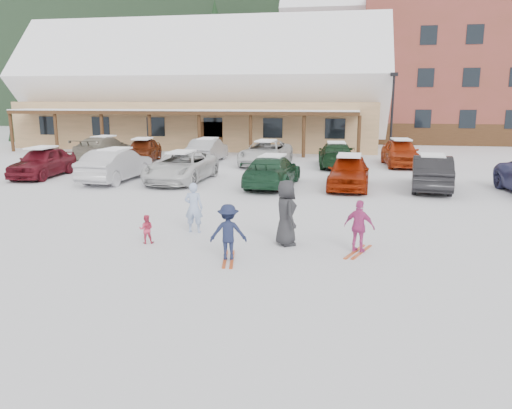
% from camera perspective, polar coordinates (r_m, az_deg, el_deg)
% --- Properties ---
extents(ground, '(160.00, 160.00, 0.00)m').
position_cam_1_polar(ground, '(13.48, -2.01, -5.00)').
color(ground, silver).
rests_on(ground, ground).
extents(forested_hillside, '(300.00, 70.00, 38.00)m').
position_cam_1_polar(forested_hillside, '(98.77, 8.99, 20.82)').
color(forested_hillside, black).
rests_on(forested_hillside, ground).
extents(day_lodge, '(29.12, 12.50, 10.38)m').
position_cam_1_polar(day_lodge, '(42.21, -6.16, 12.09)').
color(day_lodge, tan).
rests_on(day_lodge, ground).
extents(alpine_hotel, '(31.48, 14.01, 21.48)m').
position_cam_1_polar(alpine_hotel, '(52.10, 23.89, 16.34)').
color(alpine_hotel, brown).
rests_on(alpine_hotel, ground).
extents(lamp_post, '(0.50, 0.25, 5.58)m').
position_cam_1_polar(lamp_post, '(35.86, 15.31, 10.52)').
color(lamp_post, black).
rests_on(lamp_post, ground).
extents(conifer_0, '(4.40, 4.40, 10.20)m').
position_cam_1_polar(conifer_0, '(51.40, -24.56, 13.05)').
color(conifer_0, black).
rests_on(conifer_0, ground).
extents(conifer_2, '(5.28, 5.28, 12.24)m').
position_cam_1_polar(conifer_2, '(63.71, -21.48, 13.96)').
color(conifer_2, black).
rests_on(conifer_2, ground).
extents(conifer_3, '(3.96, 3.96, 9.18)m').
position_cam_1_polar(conifer_3, '(56.70, 13.77, 13.02)').
color(conifer_3, black).
rests_on(conifer_3, ground).
extents(adult_skier, '(0.57, 0.39, 1.52)m').
position_cam_1_polar(adult_skier, '(14.95, -7.13, -0.36)').
color(adult_skier, '#9AB0D8').
rests_on(adult_skier, ground).
extents(toddler_red, '(0.46, 0.39, 0.81)m').
position_cam_1_polar(toddler_red, '(14.14, -12.42, -2.76)').
color(toddler_red, '#CD3454').
rests_on(toddler_red, ground).
extents(child_navy, '(1.00, 0.68, 1.42)m').
position_cam_1_polar(child_navy, '(12.36, -3.19, -3.19)').
color(child_navy, '#181F3C').
rests_on(child_navy, ground).
extents(skis_child_navy, '(0.45, 1.41, 0.03)m').
position_cam_1_polar(skis_child_navy, '(12.57, -3.15, -6.24)').
color(skis_child_navy, '#B44319').
rests_on(skis_child_navy, ground).
extents(child_magenta, '(0.89, 0.62, 1.39)m').
position_cam_1_polar(child_magenta, '(13.19, 11.72, -2.49)').
color(child_magenta, '#BF3B83').
rests_on(child_magenta, ground).
extents(skis_child_magenta, '(0.70, 1.38, 0.03)m').
position_cam_1_polar(skis_child_magenta, '(13.38, 11.60, -5.32)').
color(skis_child_magenta, '#B44319').
rests_on(skis_child_magenta, ground).
extents(bystander_dark, '(0.89, 1.04, 1.80)m').
position_cam_1_polar(bystander_dark, '(13.58, 3.44, -0.95)').
color(bystander_dark, '#262629').
rests_on(bystander_dark, ground).
extents(parked_car_0, '(1.98, 4.49, 1.50)m').
position_cam_1_polar(parked_car_0, '(27.47, -23.21, 4.47)').
color(parked_car_0, maroon).
rests_on(parked_car_0, ground).
extents(parked_car_1, '(1.94, 4.83, 1.56)m').
position_cam_1_polar(parked_car_1, '(24.88, -15.71, 4.36)').
color(parked_car_1, '#B7B5BA').
rests_on(parked_car_1, ground).
extents(parked_car_2, '(2.62, 5.28, 1.44)m').
position_cam_1_polar(parked_car_2, '(24.09, -8.52, 4.28)').
color(parked_car_2, silver).
rests_on(parked_car_2, ground).
extents(parked_car_3, '(2.32, 4.97, 1.40)m').
position_cam_1_polar(parked_car_3, '(22.57, 1.88, 3.84)').
color(parked_car_3, '#193D27').
rests_on(parked_car_3, ground).
extents(parked_car_4, '(1.95, 4.42, 1.48)m').
position_cam_1_polar(parked_car_4, '(22.49, 10.55, 3.70)').
color(parked_car_4, '#921F06').
rests_on(parked_car_4, ground).
extents(parked_car_5, '(2.13, 4.75, 1.51)m').
position_cam_1_polar(parked_car_5, '(23.08, 19.42, 3.47)').
color(parked_car_5, black).
rests_on(parked_car_5, ground).
extents(parked_car_7, '(2.24, 5.30, 1.53)m').
position_cam_1_polar(parked_car_7, '(33.46, -16.95, 6.16)').
color(parked_car_7, gray).
rests_on(parked_car_7, ground).
extents(parked_car_8, '(2.32, 4.47, 1.45)m').
position_cam_1_polar(parked_car_8, '(32.07, -12.79, 6.08)').
color(parked_car_8, '#60210C').
rests_on(parked_car_8, ground).
extents(parked_car_9, '(1.58, 4.43, 1.45)m').
position_cam_1_polar(parked_car_9, '(31.40, -5.52, 6.20)').
color(parked_car_9, '#9B9B9F').
rests_on(parked_car_9, ground).
extents(parked_car_10, '(2.88, 5.43, 1.45)m').
position_cam_1_polar(parked_car_10, '(29.76, 1.12, 5.93)').
color(parked_car_10, silver).
rests_on(parked_car_10, ground).
extents(parked_car_11, '(2.31, 5.00, 1.41)m').
position_cam_1_polar(parked_car_11, '(29.32, 9.13, 5.64)').
color(parked_car_11, black).
rests_on(parked_car_11, ground).
extents(parked_car_12, '(2.18, 4.73, 1.57)m').
position_cam_1_polar(parked_car_12, '(30.54, 16.18, 5.72)').
color(parked_car_12, '#AC310F').
rests_on(parked_car_12, ground).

